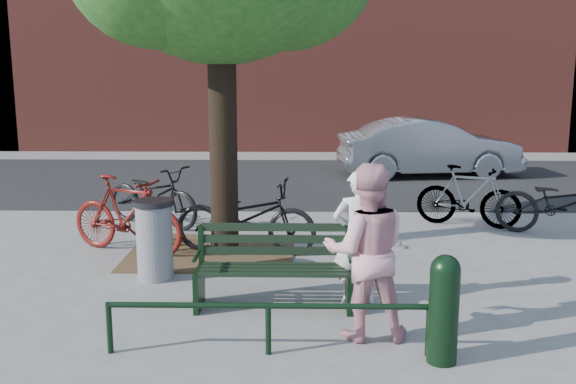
{
  "coord_description": "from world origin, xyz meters",
  "views": [
    {
      "loc": [
        0.29,
        -6.86,
        2.64
      ],
      "look_at": [
        0.14,
        1.0,
        1.14
      ],
      "focal_mm": 40.0,
      "sensor_mm": 36.0,
      "label": 1
    }
  ],
  "objects_px": {
    "person_left": "(358,238)",
    "bicycle_c": "(246,217)",
    "person_right": "(366,252)",
    "parked_car": "(429,148)",
    "bollard": "(444,305)",
    "park_bench": "(274,265)",
    "litter_bin": "(154,239)"
  },
  "relations": [
    {
      "from": "person_left",
      "to": "bicycle_c",
      "type": "relative_size",
      "value": 0.75
    },
    {
      "from": "person_right",
      "to": "parked_car",
      "type": "height_order",
      "value": "person_right"
    },
    {
      "from": "bollard",
      "to": "parked_car",
      "type": "distance_m",
      "value": 10.68
    },
    {
      "from": "bollard",
      "to": "bicycle_c",
      "type": "xyz_separation_m",
      "value": [
        -2.1,
        3.53,
        -0.0
      ]
    },
    {
      "from": "park_bench",
      "to": "litter_bin",
      "type": "distance_m",
      "value": 1.82
    },
    {
      "from": "person_left",
      "to": "person_right",
      "type": "bearing_deg",
      "value": 88.78
    },
    {
      "from": "park_bench",
      "to": "parked_car",
      "type": "bearing_deg",
      "value": 68.84
    },
    {
      "from": "person_right",
      "to": "bollard",
      "type": "distance_m",
      "value": 0.93
    },
    {
      "from": "bollard",
      "to": "bicycle_c",
      "type": "relative_size",
      "value": 0.49
    },
    {
      "from": "parked_car",
      "to": "litter_bin",
      "type": "bearing_deg",
      "value": 141.67
    },
    {
      "from": "park_bench",
      "to": "bollard",
      "type": "bearing_deg",
      "value": -41.44
    },
    {
      "from": "person_left",
      "to": "bicycle_c",
      "type": "distance_m",
      "value": 2.52
    },
    {
      "from": "litter_bin",
      "to": "parked_car",
      "type": "bearing_deg",
      "value": 58.08
    },
    {
      "from": "bollard",
      "to": "litter_bin",
      "type": "height_order",
      "value": "litter_bin"
    },
    {
      "from": "person_right",
      "to": "parked_car",
      "type": "distance_m",
      "value": 10.26
    },
    {
      "from": "litter_bin",
      "to": "person_right",
      "type": "bearing_deg",
      "value": -35.3
    },
    {
      "from": "person_right",
      "to": "bollard",
      "type": "bearing_deg",
      "value": 137.2
    },
    {
      "from": "bollard",
      "to": "park_bench",
      "type": "bearing_deg",
      "value": 138.56
    },
    {
      "from": "person_left",
      "to": "person_right",
      "type": "height_order",
      "value": "person_right"
    },
    {
      "from": "parked_car",
      "to": "bicycle_c",
      "type": "bearing_deg",
      "value": 143.64
    },
    {
      "from": "litter_bin",
      "to": "bicycle_c",
      "type": "xyz_separation_m",
      "value": [
        1.07,
        1.19,
        0.02
      ]
    },
    {
      "from": "person_left",
      "to": "litter_bin",
      "type": "relative_size",
      "value": 1.52
    },
    {
      "from": "litter_bin",
      "to": "bicycle_c",
      "type": "relative_size",
      "value": 0.5
    },
    {
      "from": "bicycle_c",
      "to": "person_left",
      "type": "bearing_deg",
      "value": -135.99
    },
    {
      "from": "person_right",
      "to": "litter_bin",
      "type": "xyz_separation_m",
      "value": [
        -2.51,
        1.78,
        -0.36
      ]
    },
    {
      "from": "parked_car",
      "to": "bollard",
      "type": "bearing_deg",
      "value": 163.23
    },
    {
      "from": "park_bench",
      "to": "person_right",
      "type": "xyz_separation_m",
      "value": [
        0.95,
        -0.84,
        0.4
      ]
    },
    {
      "from": "park_bench",
      "to": "parked_car",
      "type": "relative_size",
      "value": 0.39
    },
    {
      "from": "parked_car",
      "to": "park_bench",
      "type": "bearing_deg",
      "value": 152.42
    },
    {
      "from": "person_right",
      "to": "bicycle_c",
      "type": "bearing_deg",
      "value": -65.55
    },
    {
      "from": "person_left",
      "to": "litter_bin",
      "type": "bearing_deg",
      "value": -20.21
    },
    {
      "from": "bollard",
      "to": "litter_bin",
      "type": "relative_size",
      "value": 0.99
    }
  ]
}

